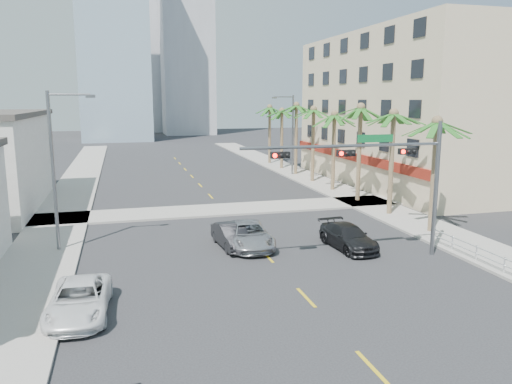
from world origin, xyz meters
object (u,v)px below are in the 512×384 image
traffic_signal_mast (385,167)px  car_lane_left (232,236)px  car_lane_center (248,235)px  car_lane_right (348,237)px  car_parked_far (79,300)px

traffic_signal_mast → car_lane_left: size_ratio=2.65×
car_lane_center → car_lane_right: car_lane_center is taller
car_parked_far → car_lane_right: 15.44m
traffic_signal_mast → car_lane_center: size_ratio=2.12×
traffic_signal_mast → car_lane_left: (-7.28, 4.30, -4.37)m
traffic_signal_mast → car_lane_right: size_ratio=2.35×
traffic_signal_mast → car_lane_right: traffic_signal_mast is taller
car_lane_left → car_parked_far: bearing=-141.3°
car_parked_far → car_lane_center: bearing=43.5°
traffic_signal_mast → car_lane_center: 8.73m
car_lane_right → car_lane_center: bearing=157.7°
car_parked_far → car_lane_right: car_lane_right is taller
car_lane_left → car_lane_right: car_lane_left is taller
car_parked_far → car_lane_right: size_ratio=1.04×
traffic_signal_mast → car_lane_right: (-0.82, 2.33, -4.38)m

